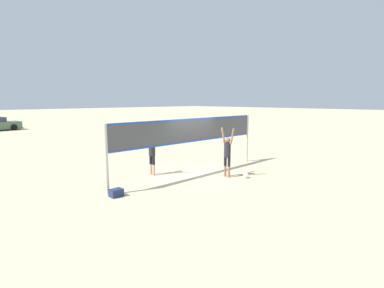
{
  "coord_description": "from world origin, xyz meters",
  "views": [
    {
      "loc": [
        -8.82,
        -8.97,
        3.19
      ],
      "look_at": [
        0.0,
        0.0,
        1.33
      ],
      "focal_mm": 28.0,
      "sensor_mm": 36.0,
      "label": 1
    }
  ],
  "objects_px": {
    "gear_bag": "(116,193)",
    "volleyball_net": "(192,135)",
    "player_spiker": "(227,151)",
    "player_blocker": "(152,150)",
    "volleyball": "(246,175)"
  },
  "relations": [
    {
      "from": "volleyball",
      "to": "gear_bag",
      "type": "relative_size",
      "value": 0.54
    },
    {
      "from": "player_blocker",
      "to": "gear_bag",
      "type": "relative_size",
      "value": 4.97
    },
    {
      "from": "player_blocker",
      "to": "volleyball",
      "type": "bearing_deg",
      "value": 37.94
    },
    {
      "from": "gear_bag",
      "to": "player_blocker",
      "type": "bearing_deg",
      "value": 29.56
    },
    {
      "from": "volleyball_net",
      "to": "gear_bag",
      "type": "height_order",
      "value": "volleyball_net"
    },
    {
      "from": "player_spiker",
      "to": "player_blocker",
      "type": "xyz_separation_m",
      "value": [
        -2.03,
        2.44,
        0.0
      ]
    },
    {
      "from": "gear_bag",
      "to": "volleyball_net",
      "type": "bearing_deg",
      "value": 5.26
    },
    {
      "from": "volleyball_net",
      "to": "gear_bag",
      "type": "bearing_deg",
      "value": -174.74
    },
    {
      "from": "player_spiker",
      "to": "player_blocker",
      "type": "relative_size",
      "value": 1.0
    },
    {
      "from": "player_spiker",
      "to": "volleyball",
      "type": "bearing_deg",
      "value": -149.43
    },
    {
      "from": "volleyball_net",
      "to": "player_blocker",
      "type": "xyz_separation_m",
      "value": [
        -1.27,
        1.12,
        -0.64
      ]
    },
    {
      "from": "volleyball",
      "to": "gear_bag",
      "type": "xyz_separation_m",
      "value": [
        -5.04,
        1.63,
        0.02
      ]
    },
    {
      "from": "gear_bag",
      "to": "player_spiker",
      "type": "bearing_deg",
      "value": -11.64
    },
    {
      "from": "volleyball_net",
      "to": "gear_bag",
      "type": "relative_size",
      "value": 19.49
    },
    {
      "from": "player_blocker",
      "to": "volleyball",
      "type": "distance_m",
      "value": 4.07
    }
  ]
}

